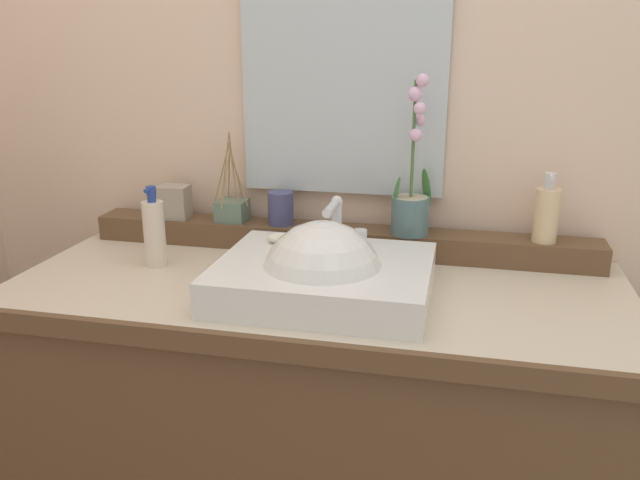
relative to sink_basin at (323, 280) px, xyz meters
The scene contains 12 objects.
wall_back 0.64m from the sink_basin, 93.91° to the left, with size 2.94×0.20×2.61m, color beige.
vanity_cabinet 0.46m from the sink_basin, 113.75° to the left, with size 1.39×0.61×0.85m.
back_ledge 0.31m from the sink_basin, 96.03° to the left, with size 1.31×0.10×0.06m, color brown.
sink_basin is the anchor object (origin of this frame).
soap_bar 0.18m from the sink_basin, 137.66° to the left, with size 0.07×0.04×0.02m, color silver.
potted_plant 0.35m from the sink_basin, 62.21° to the left, with size 0.11×0.11×0.39m.
soap_dispenser 0.57m from the sink_basin, 32.57° to the left, with size 0.06×0.06×0.17m.
tumbler_cup 0.36m from the sink_basin, 120.70° to the left, with size 0.07×0.07×0.09m, color #40436D.
reed_diffuser 0.45m from the sink_basin, 135.48° to the left, with size 0.10×0.09×0.24m.
trinket_box 0.58m from the sink_basin, 147.72° to the left, with size 0.08×0.07×0.09m, color gray.
lotion_bottle 0.46m from the sink_basin, 166.59° to the left, with size 0.05×0.05×0.20m.
mirror 0.56m from the sink_basin, 94.34° to the left, with size 0.52×0.02×0.63m, color silver.
Camera 1 is at (0.31, -1.33, 1.38)m, focal length 36.27 mm.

